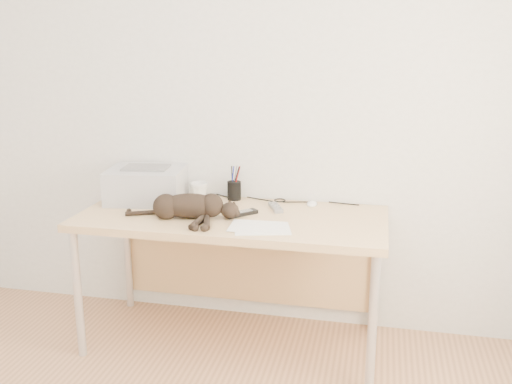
% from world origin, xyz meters
% --- Properties ---
extents(wall_back, '(3.50, 0.00, 3.50)m').
position_xyz_m(wall_back, '(0.00, 1.75, 1.30)').
color(wall_back, white).
rests_on(wall_back, floor).
extents(desk, '(1.60, 0.70, 0.74)m').
position_xyz_m(desk, '(0.00, 1.48, 0.61)').
color(desk, '#E6BE86').
rests_on(desk, floor).
extents(printer, '(0.46, 0.41, 0.20)m').
position_xyz_m(printer, '(-0.54, 1.56, 0.83)').
color(printer, '#A5A5AA').
rests_on(printer, desk).
extents(papers, '(0.32, 0.25, 0.01)m').
position_xyz_m(papers, '(0.19, 1.20, 0.74)').
color(papers, white).
rests_on(papers, desk).
extents(cat, '(0.61, 0.29, 0.14)m').
position_xyz_m(cat, '(-0.21, 1.28, 0.80)').
color(cat, black).
rests_on(cat, desk).
extents(mug, '(0.13, 0.13, 0.10)m').
position_xyz_m(mug, '(-0.26, 1.64, 0.79)').
color(mug, white).
rests_on(mug, desk).
extents(pen_cup, '(0.08, 0.08, 0.20)m').
position_xyz_m(pen_cup, '(-0.06, 1.68, 0.80)').
color(pen_cup, black).
rests_on(pen_cup, desk).
extents(remote_grey, '(0.11, 0.17, 0.02)m').
position_xyz_m(remote_grey, '(0.21, 1.54, 0.75)').
color(remote_grey, slate).
rests_on(remote_grey, desk).
extents(remote_black, '(0.16, 0.17, 0.02)m').
position_xyz_m(remote_black, '(0.05, 1.39, 0.75)').
color(remote_black, black).
rests_on(remote_black, desk).
extents(mouse, '(0.06, 0.10, 0.03)m').
position_xyz_m(mouse, '(0.39, 1.67, 0.76)').
color(mouse, white).
rests_on(mouse, desk).
extents(cable_tangle, '(1.36, 0.07, 0.01)m').
position_xyz_m(cable_tangle, '(0.00, 1.70, 0.75)').
color(cable_tangle, black).
rests_on(cable_tangle, desk).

